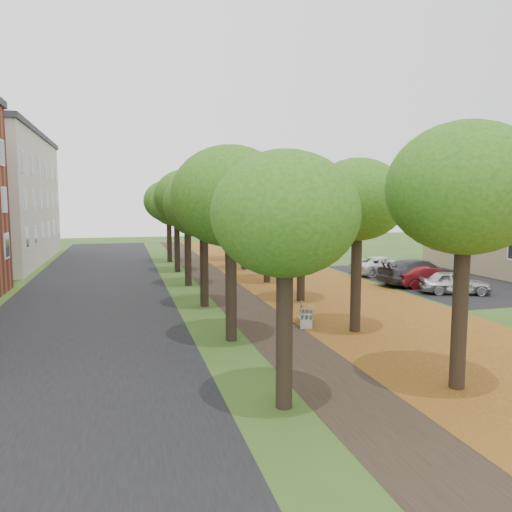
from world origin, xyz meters
TOP-DOWN VIEW (x-y plane):
  - ground at (0.00, 0.00)m, footprint 120.00×120.00m
  - street_asphalt at (-7.50, 15.00)m, footprint 8.00×70.00m
  - footpath at (0.00, 15.00)m, footprint 3.20×70.00m
  - leaf_verge at (5.00, 15.00)m, footprint 7.50×70.00m
  - parking_lot at (13.50, 16.00)m, footprint 9.00×16.00m
  - tree_row_west at (-2.20, 15.00)m, footprint 3.85×33.85m
  - tree_row_east at (2.60, 15.00)m, footprint 3.85×33.85m
  - bench at (1.15, 7.47)m, footprint 1.05×1.71m
  - car_silver at (11.18, 11.67)m, footprint 3.89×2.62m
  - car_red at (11.00, 13.80)m, footprint 3.81×1.61m
  - car_grey at (11.00, 14.70)m, footprint 5.41×2.67m
  - car_white at (11.00, 18.83)m, footprint 4.65×2.48m

SIDE VIEW (x-z plane):
  - ground at x=0.00m, z-range 0.00..0.00m
  - street_asphalt at x=-7.50m, z-range 0.00..0.01m
  - parking_lot at x=13.50m, z-range 0.00..0.01m
  - footpath at x=0.00m, z-range 0.00..0.01m
  - leaf_verge at x=5.00m, z-range 0.00..0.01m
  - bench at x=1.15m, z-range 0.02..0.80m
  - car_red at x=11.00m, z-range 0.00..1.22m
  - car_silver at x=11.18m, z-range 0.00..1.23m
  - car_white at x=11.00m, z-range 0.00..1.24m
  - car_grey at x=11.00m, z-range 0.00..1.51m
  - tree_row_west at x=-2.20m, z-range 1.62..8.22m
  - tree_row_east at x=2.60m, z-range 1.62..8.22m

